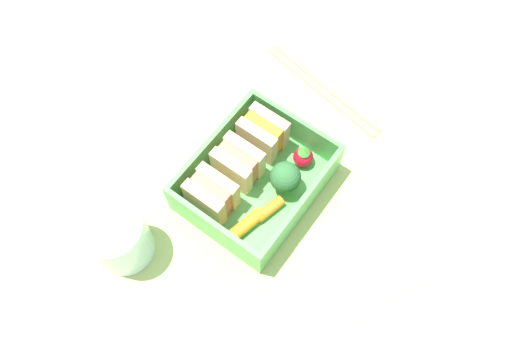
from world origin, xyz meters
TOP-DOWN VIEW (x-y plane):
  - ground_plane at (0.00, 0.00)cm, footprint 120.00×120.00cm
  - bento_tray at (0.00, 0.00)cm, footprint 16.85×13.61cm
  - bento_rim at (0.00, 0.00)cm, footprint 16.85×13.61cm
  - sandwich_left at (-5.02, 2.66)cm, footprint 3.95×5.32cm
  - sandwich_center_left at (0.00, 2.66)cm, footprint 3.95×5.32cm
  - sandwich_center at (5.02, 2.66)cm, footprint 3.95×5.32cm
  - carrot_stick_left at (-5.25, -2.33)cm, footprint 5.10×2.54cm
  - carrot_stick_far_left at (-1.88, -3.38)cm, footprint 3.94×2.16cm
  - broccoli_floret at (1.71, -2.99)cm, footprint 3.71×3.71cm
  - strawberry_far_left at (5.88, -2.84)cm, footprint 2.49×2.49cm
  - chopstick_pair at (17.28, 1.46)cm, footprint 5.11×19.67cm
  - drinking_glass at (-15.27, 7.63)cm, footprint 6.76×6.76cm
  - folded_napkin at (-0.16, -15.65)cm, footprint 14.94×14.67cm

SIDE VIEW (x-z plane):
  - ground_plane at x=0.00cm, z-range -2.00..0.00cm
  - folded_napkin at x=-0.16cm, z-range 0.00..0.40cm
  - chopstick_pair at x=17.28cm, z-range 0.00..0.70cm
  - bento_tray at x=0.00cm, z-range 0.00..1.20cm
  - carrot_stick_far_left at x=-1.88cm, z-range 1.20..2.53cm
  - carrot_stick_left at x=-5.25cm, z-range 1.20..2.74cm
  - strawberry_far_left at x=5.88cm, z-range 1.02..4.11cm
  - bento_rim at x=0.00cm, z-range 1.20..5.91cm
  - sandwich_left at x=-5.02cm, z-range 1.20..6.18cm
  - sandwich_center_left at x=0.00cm, z-range 1.20..6.18cm
  - sandwich_center at x=5.02cm, z-range 1.20..6.18cm
  - drinking_glass at x=-15.27cm, z-range 0.00..7.63cm
  - broccoli_floret at x=1.71cm, z-range 1.64..6.43cm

